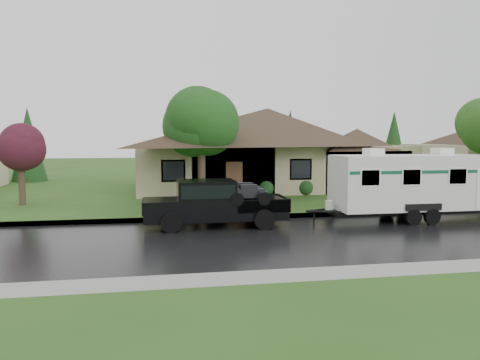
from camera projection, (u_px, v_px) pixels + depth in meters
The scene contains 10 objects.
ground at pixel (299, 227), 19.42m from camera, with size 140.00×140.00×0.00m, color #2C5219.
road at pixel (315, 236), 17.46m from camera, with size 140.00×8.00×0.01m, color black.
curb at pixel (285, 216), 21.62m from camera, with size 140.00×0.50×0.15m, color gray.
lawn at pixel (237, 187), 34.12m from camera, with size 140.00×26.00×0.15m, color #2C5219.
house_main at pixel (272, 139), 33.07m from camera, with size 19.44×10.80×6.90m.
tree_left_green at pixel (201, 123), 25.21m from camera, with size 3.75×3.75×6.21m.
tree_red at pixel (20, 148), 24.38m from camera, with size 2.59×2.59×4.29m.
shrub_row at pixel (285, 187), 28.83m from camera, with size 13.60×1.00×1.00m.
pickup_truck at pixel (213, 202), 19.29m from camera, with size 5.82×2.21×1.94m.
travel_trailer at pixel (409, 182), 20.78m from camera, with size 7.18×2.52×3.22m.
Camera 1 is at (-5.82, -18.43, 3.68)m, focal length 35.00 mm.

